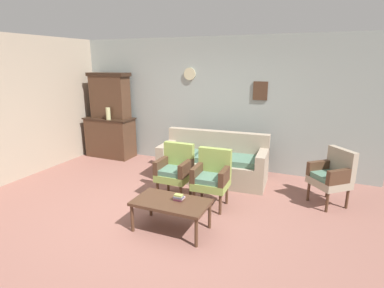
# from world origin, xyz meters

# --- Properties ---
(ground_plane) EXTENTS (7.68, 7.68, 0.00)m
(ground_plane) POSITION_xyz_m (0.00, 0.00, 0.00)
(ground_plane) COLOR #84564C
(wall_back_with_decor) EXTENTS (6.40, 0.09, 2.70)m
(wall_back_with_decor) POSITION_xyz_m (0.00, 2.63, 1.35)
(wall_back_with_decor) COLOR #939E99
(wall_back_with_decor) RESTS_ON ground
(side_cabinet) EXTENTS (1.16, 0.55, 0.93)m
(side_cabinet) POSITION_xyz_m (-2.51, 2.25, 0.47)
(side_cabinet) COLOR #472D1E
(side_cabinet) RESTS_ON ground
(cabinet_upper_hutch) EXTENTS (0.99, 0.38, 1.03)m
(cabinet_upper_hutch) POSITION_xyz_m (-2.51, 2.33, 1.45)
(cabinet_upper_hutch) COLOR #472D1E
(cabinet_upper_hutch) RESTS_ON side_cabinet
(vase_on_cabinet) EXTENTS (0.10, 0.10, 0.27)m
(vase_on_cabinet) POSITION_xyz_m (-2.38, 2.06, 1.07)
(vase_on_cabinet) COLOR tan
(vase_on_cabinet) RESTS_ON side_cabinet
(floral_couch) EXTENTS (2.04, 0.92, 0.90)m
(floral_couch) POSITION_xyz_m (0.24, 1.77, 0.33)
(floral_couch) COLOR gray
(floral_couch) RESTS_ON ground
(armchair_near_couch_end) EXTENTS (0.52, 0.49, 0.90)m
(armchair_near_couch_end) POSITION_xyz_m (-0.08, 0.78, 0.50)
(armchair_near_couch_end) COLOR #849947
(armchair_near_couch_end) RESTS_ON ground
(armchair_by_doorway) EXTENTS (0.54, 0.51, 0.90)m
(armchair_by_doorway) POSITION_xyz_m (0.58, 0.70, 0.50)
(armchair_by_doorway) COLOR #849947
(armchair_by_doorway) RESTS_ON ground
(wingback_chair_by_fireplace) EXTENTS (0.71, 0.71, 0.90)m
(wingback_chair_by_fireplace) POSITION_xyz_m (2.30, 1.49, 0.50)
(wingback_chair_by_fireplace) COLOR gray
(wingback_chair_by_fireplace) RESTS_ON ground
(coffee_table) EXTENTS (1.00, 0.56, 0.42)m
(coffee_table) POSITION_xyz_m (0.33, -0.19, 0.38)
(coffee_table) COLOR #472D1E
(coffee_table) RESTS_ON ground
(book_stack_on_table) EXTENTS (0.13, 0.12, 0.09)m
(book_stack_on_table) POSITION_xyz_m (0.41, -0.12, 0.46)
(book_stack_on_table) COLOR #B74A84
(book_stack_on_table) RESTS_ON coffee_table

